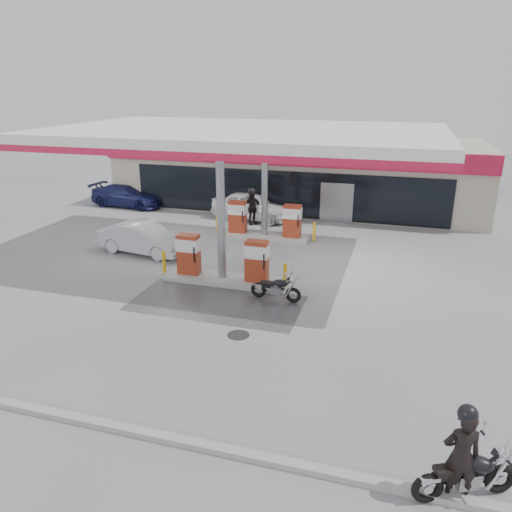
{
  "coord_description": "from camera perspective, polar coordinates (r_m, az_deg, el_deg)",
  "views": [
    {
      "loc": [
        6.47,
        -14.96,
        7.39
      ],
      "look_at": [
        1.38,
        1.95,
        1.2
      ],
      "focal_mm": 35.0,
      "sensor_mm": 36.0,
      "label": 1
    }
  ],
  "objects": [
    {
      "name": "sedan_white",
      "position": [
        28.19,
        -0.53,
        5.73
      ],
      "size": [
        4.73,
        2.43,
        1.54
      ],
      "primitive_type": "imported",
      "rotation": [
        0.0,
        0.0,
        1.43
      ],
      "color": "white",
      "rests_on": "ground"
    },
    {
      "name": "canopy",
      "position": [
        21.09,
        -1.24,
        13.54
      ],
      "size": [
        16.0,
        10.02,
        5.51
      ],
      "color": "silver",
      "rests_on": "ground"
    },
    {
      "name": "attendant",
      "position": [
        27.73,
        -0.45,
        5.85
      ],
      "size": [
        0.87,
        1.03,
        1.87
      ],
      "primitive_type": "imported",
      "rotation": [
        0.0,
        0.0,
        1.38
      ],
      "color": "#545458",
      "rests_on": "ground"
    },
    {
      "name": "pump_island_far",
      "position": [
        24.77,
        0.97,
        3.67
      ],
      "size": [
        5.14,
        1.3,
        1.78
      ],
      "color": "#9E9E99",
      "rests_on": "ground"
    },
    {
      "name": "pump_island_near",
      "position": [
        19.34,
        -3.88,
        -0.94
      ],
      "size": [
        5.14,
        1.3,
        1.78
      ],
      "color": "#9E9E99",
      "rests_on": "ground"
    },
    {
      "name": "main_motorcycle",
      "position": [
        10.84,
        22.96,
        -22.14
      ],
      "size": [
        1.95,
        1.13,
        1.08
      ],
      "rotation": [
        0.0,
        0.0,
        0.45
      ],
      "color": "black",
      "rests_on": "ground"
    },
    {
      "name": "parked_car_left",
      "position": [
        32.3,
        -14.45,
        6.72
      ],
      "size": [
        4.85,
        2.27,
        1.37
      ],
      "primitive_type": "imported",
      "rotation": [
        0.0,
        0.0,
        1.49
      ],
      "color": "#171C4D",
      "rests_on": "ground"
    },
    {
      "name": "hatchback_silver",
      "position": [
        23.12,
        -12.71,
        2.0
      ],
      "size": [
        4.4,
        2.08,
        1.4
      ],
      "primitive_type": "imported",
      "rotation": [
        0.0,
        0.0,
        1.43
      ],
      "color": "#B2B6BB",
      "rests_on": "ground"
    },
    {
      "name": "biker_main",
      "position": [
        10.44,
        22.36,
        -20.4
      ],
      "size": [
        0.8,
        0.62,
        1.92
      ],
      "primitive_type": "imported",
      "rotation": [
        0.0,
        0.0,
        3.4
      ],
      "color": "black",
      "rests_on": "ground"
    },
    {
      "name": "store_building",
      "position": [
        32.02,
        4.92,
        9.57
      ],
      "size": [
        22.0,
        8.22,
        4.0
      ],
      "color": "#B2A995",
      "rests_on": "ground"
    },
    {
      "name": "ground",
      "position": [
        17.9,
        -6.07,
        -5.19
      ],
      "size": [
        90.0,
        90.0,
        0.0
      ],
      "primitive_type": "plane",
      "color": "gray",
      "rests_on": "ground"
    },
    {
      "name": "drain_cover",
      "position": [
        15.57,
        -2.03,
        -9.01
      ],
      "size": [
        0.7,
        0.7,
        0.01
      ],
      "primitive_type": "cylinder",
      "color": "#38383A",
      "rests_on": "ground"
    },
    {
      "name": "wet_patch",
      "position": [
        17.72,
        -4.57,
        -5.39
      ],
      "size": [
        6.0,
        3.0,
        0.0
      ],
      "primitive_type": "cube",
      "color": "#4C4C4F",
      "rests_on": "ground"
    },
    {
      "name": "kerb",
      "position": [
        12.6,
        -18.93,
        -17.39
      ],
      "size": [
        28.0,
        0.25,
        0.15
      ],
      "primitive_type": "cube",
      "color": "gray",
      "rests_on": "ground"
    },
    {
      "name": "parked_motorcycle",
      "position": [
        17.78,
        2.35,
        -3.76
      ],
      "size": [
        1.89,
        0.72,
        0.97
      ],
      "rotation": [
        0.0,
        0.0,
        -0.07
      ],
      "color": "black",
      "rests_on": "ground"
    },
    {
      "name": "biker_walking",
      "position": [
        27.12,
        -0.45,
        5.52
      ],
      "size": [
        1.1,
        1.06,
        1.85
      ],
      "primitive_type": "imported",
      "rotation": [
        0.0,
        0.0,
        0.74
      ],
      "color": "black",
      "rests_on": "ground"
    }
  ]
}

